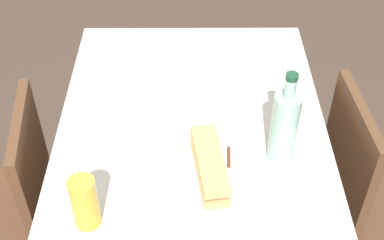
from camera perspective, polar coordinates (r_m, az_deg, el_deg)
dining_table at (r=1.72m, az=-0.00°, el=-3.54°), size 1.10×0.82×0.76m
chair_far at (r=1.93m, az=18.42°, el=-6.77°), size 0.43×0.43×0.84m
chair_near at (r=1.89m, az=-18.92°, el=-8.34°), size 0.45×0.45×0.84m
plate_near at (r=1.48m, az=1.87°, el=-5.95°), size 0.24×0.24×0.01m
baguette_sandwich_near at (r=1.44m, az=1.91°, el=-4.85°), size 0.26×0.10×0.07m
knife_near at (r=1.48m, az=3.96°, el=-5.12°), size 0.18×0.02×0.01m
water_bottle at (r=1.47m, az=9.86°, el=-0.67°), size 0.07×0.07×0.30m
beer_glass at (r=1.35m, az=-11.44°, el=-8.67°), size 0.07×0.07×0.15m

